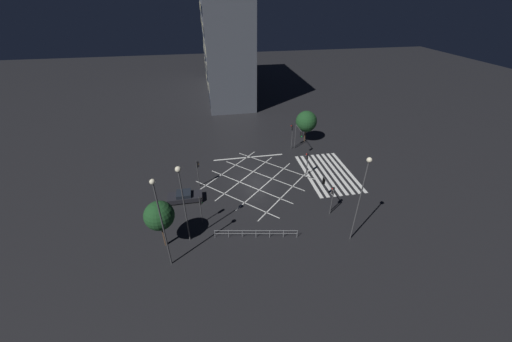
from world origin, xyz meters
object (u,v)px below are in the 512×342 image
Objects in this scene: street_tree_near at (159,216)px; street_tree_far at (306,121)px; street_lamp_far at (181,188)px; waiting_car at (185,196)px; traffic_light_nw_cross at (201,205)px; street_lamp_west at (159,211)px; traffic_light_median_south at (307,159)px; traffic_light_se_main at (299,134)px; traffic_light_sw_cross at (333,194)px; traffic_light_se_cross at (292,132)px; traffic_light_sw_main at (327,188)px; street_lamp_east at (363,187)px; traffic_light_median_north at (198,168)px.

street_tree_far is at bearing -46.80° from street_tree_near.
street_lamp_far reaches higher than waiting_car.
street_lamp_west reaches higher than traffic_light_nw_cross.
traffic_light_median_south is 6.89m from traffic_light_se_main.
traffic_light_median_south is 1.00× the size of traffic_light_nw_cross.
street_lamp_far reaches higher than traffic_light_nw_cross.
traffic_light_sw_cross is 0.96× the size of traffic_light_nw_cross.
traffic_light_se_cross is 1.02× the size of waiting_car.
street_lamp_far is 29.07m from street_tree_far.
street_lamp_west is (-5.98, 18.46, 4.16)m from traffic_light_sw_main.
waiting_car is at bearing -13.78° from street_tree_near.
street_tree_near is at bearing 15.67° from street_lamp_west.
street_lamp_west reaches higher than traffic_light_sw_main.
traffic_light_se_main is (13.87, -0.71, 0.75)m from traffic_light_sw_main.
traffic_light_median_south is 13.79m from street_lamp_east.
street_tree_near is at bearing 96.80° from street_lamp_far.
street_lamp_far reaches higher than traffic_light_sw_main.
traffic_light_se_cross is 20.96m from waiting_car.
street_lamp_far reaches higher than traffic_light_median_south.
street_lamp_west is 32.41m from street_tree_far.
traffic_light_median_south reaches higher than waiting_car.
street_lamp_east reaches higher than traffic_light_sw_main.
street_tree_far is at bearing 33.47° from waiting_car.
traffic_light_median_south is 21.77m from street_tree_near.
street_lamp_west is at bearing 137.55° from street_tree_far.
street_lamp_west is at bearing 149.06° from street_lamp_far.
traffic_light_median_north is 0.72× the size of street_tree_near.
traffic_light_nw_cross is at bearing 70.83° from street_lamp_east.
street_lamp_west reaches higher than traffic_light_sw_cross.
traffic_light_median_north reaches higher than waiting_car.
waiting_car is at bearing 60.46° from street_lamp_east.
street_tree_far is (23.81, -21.78, -2.99)m from street_lamp_west.
street_tree_far is at bearing 44.76° from traffic_light_nw_cross.
street_tree_near reaches higher than traffic_light_nw_cross.
street_tree_near is (-0.30, 2.52, -2.81)m from street_lamp_far.
traffic_light_se_cross is 0.44× the size of street_lamp_west.
traffic_light_sw_cross is 15.41m from traffic_light_nw_cross.
traffic_light_median_north reaches higher than traffic_light_sw_main.
traffic_light_se_main is 0.81× the size of street_tree_near.
traffic_light_sw_main is 0.87× the size of traffic_light_median_north.
traffic_light_se_cross reaches higher than traffic_light_sw_cross.
traffic_light_se_cross is (16.71, 0.11, 0.62)m from traffic_light_sw_cross.
street_lamp_east is 1.82× the size of street_tree_near.
street_lamp_far is (-3.02, 16.69, 4.27)m from traffic_light_sw_main.
traffic_light_median_south is at bearing -54.56° from street_lamp_west.
street_tree_near reaches higher than traffic_light_se_cross.
traffic_light_sw_main is 7.07m from traffic_light_median_south.
street_lamp_east reaches higher than waiting_car.
traffic_light_se_main is 4.77m from street_tree_far.
traffic_light_se_main is 0.45× the size of street_lamp_west.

